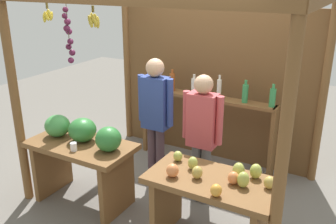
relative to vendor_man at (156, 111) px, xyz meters
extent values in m
plane|color=slate|center=(0.29, 0.00, -0.98)|extent=(12.00, 12.00, 0.00)
cylinder|color=brown|center=(-1.16, -1.07, 0.23)|extent=(0.10, 0.10, 2.42)
cylinder|color=brown|center=(1.75, -1.07, 0.23)|extent=(0.10, 0.10, 2.42)
cylinder|color=brown|center=(-1.16, 1.07, 0.23)|extent=(0.10, 0.10, 2.42)
cylinder|color=brown|center=(1.75, 1.07, 0.23)|extent=(0.10, 0.10, 2.42)
cube|color=brown|center=(0.29, 1.09, 0.11)|extent=(2.91, 0.04, 2.18)
cylinder|color=brown|center=(-0.07, -0.95, 1.27)|extent=(0.02, 0.02, 0.06)
ellipsoid|color=gold|center=(-0.04, -0.95, 1.17)|extent=(0.04, 0.05, 0.12)
ellipsoid|color=gold|center=(-0.05, -0.93, 1.15)|extent=(0.05, 0.05, 0.12)
ellipsoid|color=gold|center=(-0.07, -0.92, 1.15)|extent=(0.08, 0.04, 0.12)
ellipsoid|color=gold|center=(-0.10, -0.93, 1.17)|extent=(0.06, 0.07, 0.12)
ellipsoid|color=gold|center=(-0.10, -0.95, 1.18)|extent=(0.04, 0.07, 0.12)
ellipsoid|color=gold|center=(-0.09, -0.97, 1.16)|extent=(0.06, 0.06, 0.12)
ellipsoid|color=gold|center=(-0.07, -1.00, 1.16)|extent=(0.08, 0.04, 0.12)
ellipsoid|color=gold|center=(-0.05, -0.97, 1.18)|extent=(0.06, 0.06, 0.12)
cylinder|color=brown|center=(-0.73, -0.88, 1.27)|extent=(0.02, 0.02, 0.06)
ellipsoid|color=yellow|center=(-0.70, -0.88, 1.19)|extent=(0.04, 0.06, 0.11)
ellipsoid|color=yellow|center=(-0.72, -0.84, 1.16)|extent=(0.07, 0.04, 0.11)
ellipsoid|color=yellow|center=(-0.76, -0.85, 1.18)|extent=(0.05, 0.05, 0.11)
ellipsoid|color=yellow|center=(-0.76, -0.89, 1.15)|extent=(0.05, 0.05, 0.11)
ellipsoid|color=yellow|center=(-0.72, -0.90, 1.17)|extent=(0.07, 0.05, 0.11)
cylinder|color=#4C422D|center=(-0.67, -0.67, 1.02)|extent=(0.01, 0.01, 0.55)
sphere|color=#47142D|center=(-0.68, -0.67, 1.22)|extent=(0.06, 0.06, 0.06)
sphere|color=#47142D|center=(-0.68, -0.70, 1.16)|extent=(0.06, 0.06, 0.06)
sphere|color=#511938|center=(-0.65, -0.68, 1.10)|extent=(0.07, 0.07, 0.07)
sphere|color=#511938|center=(-0.67, -0.69, 1.03)|extent=(0.07, 0.07, 0.07)
sphere|color=#601E42|center=(-0.69, -0.64, 0.99)|extent=(0.07, 0.07, 0.07)
sphere|color=#511938|center=(-0.65, -0.67, 0.89)|extent=(0.07, 0.07, 0.07)
sphere|color=#47142D|center=(-0.69, -0.67, 0.83)|extent=(0.06, 0.06, 0.06)
sphere|color=#511938|center=(-0.66, -0.65, 0.77)|extent=(0.07, 0.07, 0.07)
sphere|color=#601E42|center=(-0.67, -0.67, 0.68)|extent=(0.07, 0.07, 0.07)
cube|color=brown|center=(-0.51, -0.80, -0.25)|extent=(1.22, 0.64, 0.06)
cube|color=brown|center=(-1.00, -0.80, -0.63)|extent=(0.06, 0.58, 0.70)
cube|color=brown|center=(-0.02, -0.80, -0.63)|extent=(0.06, 0.58, 0.70)
ellipsoid|color=#429347|center=(-0.87, -0.77, -0.09)|extent=(0.31, 0.31, 0.25)
ellipsoid|color=#2D7533|center=(-0.11, -0.80, -0.09)|extent=(0.39, 0.39, 0.27)
ellipsoid|color=#2D7533|center=(-0.52, -0.74, -0.09)|extent=(0.36, 0.36, 0.27)
cylinder|color=white|center=(-0.44, -0.98, -0.18)|extent=(0.07, 0.07, 0.09)
cube|color=brown|center=(1.10, -0.80, -0.25)|extent=(1.22, 0.64, 0.06)
cube|color=brown|center=(0.61, -0.80, -0.63)|extent=(0.06, 0.58, 0.70)
ellipsoid|color=#A8B24C|center=(1.30, -0.67, -0.14)|extent=(0.12, 0.12, 0.15)
ellipsoid|color=#A8B24C|center=(0.65, -0.65, -0.17)|extent=(0.12, 0.12, 0.11)
ellipsoid|color=#B79E47|center=(1.60, -0.71, -0.16)|extent=(0.14, 0.14, 0.12)
ellipsoid|color=#E07F47|center=(1.29, -0.80, -0.16)|extent=(0.13, 0.13, 0.12)
ellipsoid|color=#A8B24C|center=(1.44, -0.60, -0.15)|extent=(0.13, 0.13, 0.14)
ellipsoid|color=#A8B24C|center=(1.39, -0.81, -0.15)|extent=(0.15, 0.15, 0.15)
ellipsoid|color=gold|center=(1.24, -1.06, -0.16)|extent=(0.10, 0.10, 0.11)
ellipsoid|color=#B79E47|center=(0.97, -0.87, -0.16)|extent=(0.13, 0.13, 0.12)
ellipsoid|color=#A8B24C|center=(0.86, -0.73, -0.16)|extent=(0.10, 0.10, 0.13)
ellipsoid|color=#E07F47|center=(0.75, -0.95, -0.15)|extent=(0.14, 0.14, 0.13)
cube|color=brown|center=(-0.63, 0.80, -0.48)|extent=(0.05, 0.20, 1.00)
cube|color=brown|center=(1.26, 0.80, -0.48)|extent=(0.05, 0.20, 1.00)
cube|color=brown|center=(0.32, 0.80, 0.00)|extent=(1.89, 0.22, 0.04)
cylinder|color=gold|center=(-0.56, 0.80, 0.15)|extent=(0.07, 0.07, 0.27)
cylinder|color=gold|center=(-0.56, 0.80, 0.32)|extent=(0.03, 0.03, 0.06)
cylinder|color=#994C1E|center=(-0.21, 0.80, 0.14)|extent=(0.08, 0.08, 0.25)
cylinder|color=#994C1E|center=(-0.21, 0.80, 0.30)|extent=(0.03, 0.03, 0.06)
cylinder|color=silver|center=(0.13, 0.80, 0.13)|extent=(0.08, 0.08, 0.22)
cylinder|color=silver|center=(0.13, 0.80, 0.27)|extent=(0.03, 0.03, 0.06)
cylinder|color=silver|center=(0.50, 0.80, 0.15)|extent=(0.06, 0.06, 0.26)
cylinder|color=silver|center=(0.50, 0.80, 0.30)|extent=(0.03, 0.03, 0.06)
cylinder|color=#338C4C|center=(0.85, 0.80, 0.14)|extent=(0.08, 0.08, 0.24)
cylinder|color=#338C4C|center=(0.85, 0.80, 0.28)|extent=(0.03, 0.03, 0.06)
cylinder|color=#338C4C|center=(1.20, 0.80, 0.14)|extent=(0.08, 0.08, 0.23)
cylinder|color=#338C4C|center=(1.20, 0.80, 0.28)|extent=(0.04, 0.04, 0.06)
cylinder|color=#4B363F|center=(-0.06, 0.00, -0.60)|extent=(0.11, 0.11, 0.76)
cylinder|color=#4B363F|center=(0.06, 0.00, -0.60)|extent=(0.11, 0.11, 0.76)
cube|color=#2D428C|center=(0.00, 0.00, 0.11)|extent=(0.32, 0.19, 0.65)
cylinder|color=#2D428C|center=(-0.20, 0.00, 0.14)|extent=(0.08, 0.08, 0.58)
cylinder|color=#2D428C|center=(0.20, 0.00, 0.14)|extent=(0.08, 0.08, 0.58)
sphere|color=tan|center=(0.00, 0.00, 0.54)|extent=(0.22, 0.22, 0.22)
cylinder|color=#545253|center=(0.62, -0.12, -0.62)|extent=(0.11, 0.11, 0.73)
cylinder|color=#545253|center=(0.74, -0.12, -0.62)|extent=(0.11, 0.11, 0.73)
cube|color=#BF474C|center=(0.68, -0.12, 0.05)|extent=(0.32, 0.19, 0.61)
cylinder|color=#BF474C|center=(0.48, -0.12, 0.08)|extent=(0.08, 0.08, 0.55)
cylinder|color=#BF474C|center=(0.88, -0.12, 0.08)|extent=(0.08, 0.08, 0.55)
sphere|color=tan|center=(0.68, -0.12, 0.46)|extent=(0.21, 0.21, 0.21)
camera|label=1|loc=(2.23, -3.67, 1.55)|focal=40.09mm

